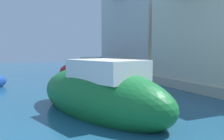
{
  "coord_description": "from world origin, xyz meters",
  "views": [
    {
      "loc": [
        1.66,
        -3.51,
        2.16
      ],
      "look_at": [
        7.96,
        11.2,
        0.79
      ],
      "focal_mm": 36.46,
      "sensor_mm": 36.0,
      "label": 1
    }
  ],
  "objects": [
    {
      "name": "waterfront_building_annex",
      "position": [
        13.0,
        15.23,
        4.52
      ],
      "size": [
        5.37,
        10.12,
        7.94
      ],
      "color": "beige",
      "rests_on": "quay_promenade"
    },
    {
      "name": "moored_boat_5",
      "position": [
        4.29,
        3.82,
        0.65
      ],
      "size": [
        4.2,
        6.65,
        2.33
      ],
      "rotation": [
        0.0,
        0.0,
        1.9
      ],
      "color": "#197233",
      "rests_on": "ground"
    },
    {
      "name": "moored_boat_3",
      "position": [
        7.1,
        14.23,
        0.53
      ],
      "size": [
        4.99,
        4.19,
        2.03
      ],
      "rotation": [
        0.0,
        0.0,
        2.56
      ],
      "color": "#B21E1E",
      "rests_on": "ground"
    }
  ]
}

